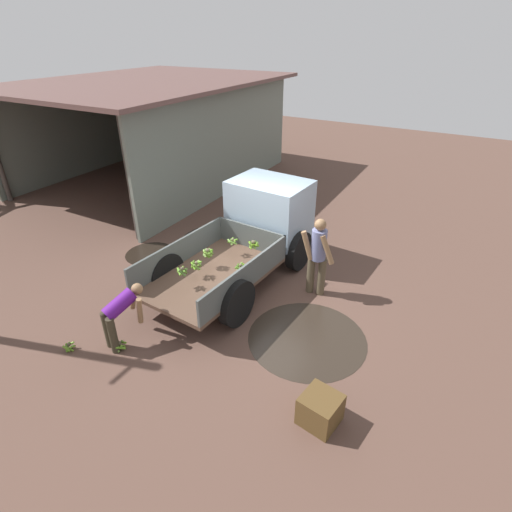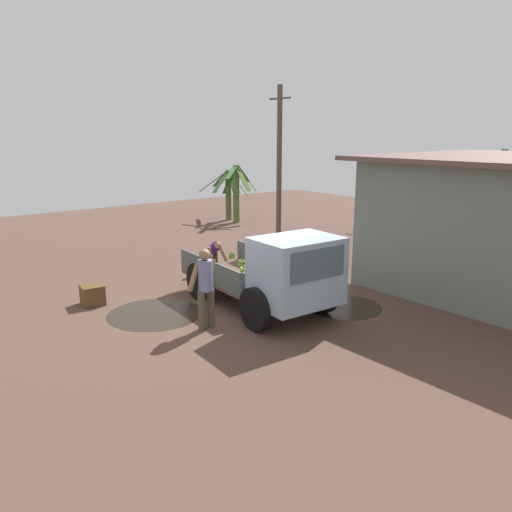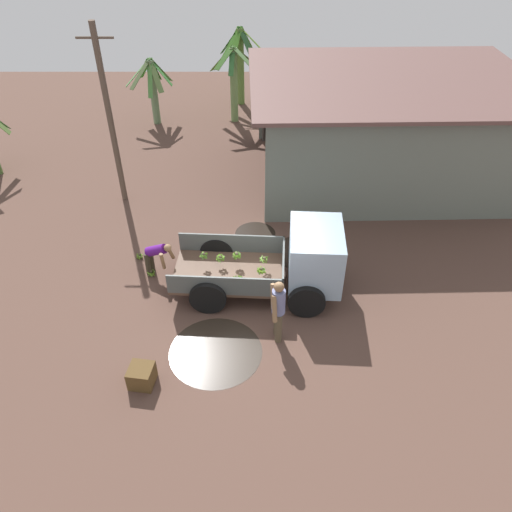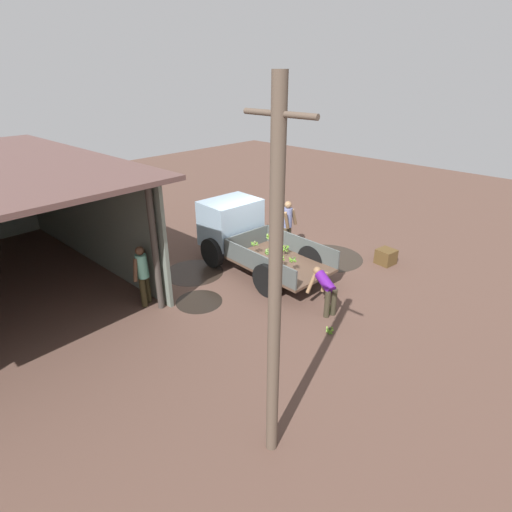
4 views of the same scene
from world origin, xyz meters
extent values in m
plane|color=brown|center=(0.00, 0.00, 0.00)|extent=(36.00, 36.00, 0.00)
cylinder|color=black|center=(1.27, 1.84, 0.00)|extent=(1.81, 1.81, 0.01)
cylinder|color=black|center=(-0.20, 2.81, 0.00)|extent=(1.25, 1.25, 0.01)
cylinder|color=#2D241C|center=(-1.12, -1.95, 0.00)|extent=(2.19, 2.19, 0.01)
cube|color=brown|center=(-0.89, 0.33, 0.51)|extent=(2.99, 1.98, 0.08)
cube|color=#4D5351|center=(-0.84, 1.21, 0.82)|extent=(2.89, 0.22, 0.55)
cube|color=#4D5351|center=(-0.94, -0.55, 0.82)|extent=(2.89, 0.22, 0.55)
cube|color=#4D5351|center=(0.53, 0.25, 0.82)|extent=(0.15, 1.82, 0.55)
cube|color=#94ADC1|center=(1.33, 0.20, 1.20)|extent=(1.41, 1.85, 1.46)
cube|color=#4C606B|center=(1.99, 0.16, 1.49)|extent=(0.11, 1.42, 0.64)
cylinder|color=black|center=(1.19, 1.15, 0.47)|extent=(0.95, 0.27, 0.93)
cylinder|color=black|center=(1.08, -0.73, 0.47)|extent=(0.95, 0.27, 0.93)
cylinder|color=black|center=(-1.27, 1.29, 0.47)|extent=(0.95, 0.27, 0.93)
cylinder|color=black|center=(-1.38, -0.58, 0.47)|extent=(0.95, 0.27, 0.93)
sphere|color=brown|center=(-0.04, -0.16, 1.05)|extent=(0.09, 0.09, 0.09)
cylinder|color=olive|center=(-0.10, -0.18, 0.99)|extent=(0.10, 0.18, 0.14)
cylinder|color=#507518|center=(-0.07, -0.22, 1.00)|extent=(0.18, 0.13, 0.11)
cylinder|color=#71A224|center=(-0.01, -0.22, 1.00)|extent=(0.18, 0.11, 0.12)
cylinder|color=olive|center=(0.02, -0.17, 0.98)|extent=(0.08, 0.17, 0.15)
cylinder|color=#59892F|center=(0.00, -0.12, 0.98)|extent=(0.14, 0.15, 0.16)
cylinder|color=olive|center=(-0.04, -0.10, 0.97)|extent=(0.16, 0.06, 0.16)
cylinder|color=#5E8C1E|center=(-0.09, -0.11, 0.99)|extent=(0.15, 0.16, 0.14)
sphere|color=brown|center=(-0.64, -0.22, 0.81)|extent=(0.07, 0.07, 0.07)
cylinder|color=#63991E|center=(-0.59, -0.19, 0.73)|extent=(0.11, 0.16, 0.17)
cylinder|color=#558928|center=(-0.61, -0.14, 0.76)|extent=(0.19, 0.12, 0.11)
cylinder|color=#5A7C2A|center=(-0.67, -0.16, 0.73)|extent=(0.17, 0.10, 0.16)
cylinder|color=#5B8932|center=(-0.70, -0.20, 0.73)|extent=(0.09, 0.16, 0.17)
cylinder|color=#579228|center=(-0.71, -0.24, 0.75)|extent=(0.10, 0.18, 0.14)
cylinder|color=olive|center=(-0.66, -0.28, 0.74)|extent=(0.18, 0.09, 0.15)
cylinder|color=#578D1F|center=(-0.62, -0.29, 0.76)|extent=(0.19, 0.10, 0.12)
cylinder|color=#4A7C24|center=(-0.59, -0.25, 0.74)|extent=(0.13, 0.17, 0.16)
sphere|color=brown|center=(-1.54, 0.54, 0.97)|extent=(0.08, 0.08, 0.08)
cylinder|color=#69AB2F|center=(-1.60, 0.58, 0.92)|extent=(0.13, 0.17, 0.11)
cylinder|color=#527934|center=(-1.59, 0.52, 0.90)|extent=(0.11, 0.15, 0.15)
cylinder|color=#4F8625|center=(-1.52, 0.50, 0.90)|extent=(0.16, 0.10, 0.15)
cylinder|color=#4C7529|center=(-1.49, 0.53, 0.91)|extent=(0.07, 0.16, 0.14)
cylinder|color=#588022|center=(-1.52, 0.60, 0.92)|extent=(0.17, 0.10, 0.12)
sphere|color=brown|center=(-0.68, 0.57, 0.95)|extent=(0.09, 0.09, 0.09)
cylinder|color=#5A7F35|center=(-0.69, 0.64, 0.89)|extent=(0.18, 0.07, 0.14)
cylinder|color=#82AD4C|center=(-0.74, 0.61, 0.89)|extent=(0.15, 0.16, 0.14)
cylinder|color=#548820|center=(-0.74, 0.56, 0.88)|extent=(0.07, 0.16, 0.16)
cylinder|color=olive|center=(-0.74, 0.53, 0.90)|extent=(0.15, 0.16, 0.13)
cylinder|color=#537F24|center=(-0.67, 0.51, 0.90)|extent=(0.18, 0.08, 0.13)
cylinder|color=#55981E|center=(-0.64, 0.54, 0.89)|extent=(0.14, 0.16, 0.15)
cylinder|color=#538223|center=(-0.61, 0.59, 0.90)|extent=(0.08, 0.19, 0.12)
cylinder|color=#6C9B44|center=(-0.65, 0.62, 0.89)|extent=(0.16, 0.14, 0.14)
sphere|color=brown|center=(-1.12, 0.55, 0.88)|extent=(0.07, 0.07, 0.07)
cylinder|color=#7CA84A|center=(-1.15, 0.51, 0.81)|extent=(0.14, 0.13, 0.16)
cylinder|color=#527624|center=(-1.09, 0.49, 0.82)|extent=(0.17, 0.09, 0.14)
cylinder|color=#5B8233|center=(-1.06, 0.52, 0.82)|extent=(0.11, 0.16, 0.15)
cylinder|color=#67AA2F|center=(-1.04, 0.57, 0.84)|extent=(0.10, 0.18, 0.10)
cylinder|color=#7DA549|center=(-1.07, 0.61, 0.84)|extent=(0.17, 0.14, 0.10)
cylinder|color=#4C741E|center=(-1.14, 0.62, 0.84)|extent=(0.18, 0.10, 0.11)
cylinder|color=#69AD27|center=(-1.18, 0.58, 0.83)|extent=(0.12, 0.17, 0.12)
cylinder|color=#75A939|center=(-1.17, 0.53, 0.82)|extent=(0.09, 0.17, 0.15)
sphere|color=brown|center=(0.03, 0.42, 0.93)|extent=(0.07, 0.07, 0.07)
cylinder|color=#7EB04A|center=(-0.04, 0.45, 0.89)|extent=(0.10, 0.18, 0.10)
cylinder|color=#77B142|center=(-0.02, 0.37, 0.89)|extent=(0.14, 0.16, 0.11)
cylinder|color=olive|center=(0.05, 0.37, 0.86)|extent=(0.14, 0.09, 0.16)
cylinder|color=#5A942A|center=(0.10, 0.42, 0.89)|extent=(0.04, 0.17, 0.11)
cylinder|color=#4D7D22|center=(0.05, 0.49, 0.89)|extent=(0.18, 0.08, 0.10)
cylinder|color=#3F3833|center=(0.15, 9.38, 1.68)|extent=(0.16, 0.16, 3.37)
cylinder|color=#3F3833|center=(0.29, 3.67, 1.68)|extent=(0.16, 0.16, 3.37)
cylinder|color=brown|center=(-4.64, 4.85, 2.83)|extent=(0.19, 0.19, 5.65)
cylinder|color=brown|center=(-4.64, 4.85, 5.20)|extent=(1.06, 0.07, 0.07)
cylinder|color=#4F6435|center=(-10.44, 6.72, 1.15)|extent=(0.28, 0.28, 2.29)
cube|color=#367D24|center=(-10.04, 6.65, 1.77)|extent=(0.83, 0.32, 1.14)
cube|color=#2C6F22|center=(-10.14, 7.12, 1.68)|extent=(0.77, 0.94, 1.33)
cube|color=#448A43|center=(-10.58, 7.11, 1.77)|extent=(0.50, 0.87, 1.15)
cube|color=#396220|center=(-11.15, 6.79, 1.90)|extent=(1.46, 0.37, 0.90)
cube|color=#33562A|center=(-10.75, 6.11, 1.86)|extent=(0.85, 1.35, 0.98)
cube|color=#3C5D32|center=(-10.21, 6.16, 1.88)|extent=(0.63, 1.20, 0.93)
cylinder|color=#6A895F|center=(-4.51, 11.16, 1.35)|extent=(0.31, 0.31, 2.71)
cube|color=#377831|center=(-4.11, 11.15, 2.21)|extent=(0.83, 0.24, 1.12)
cube|color=#3A722E|center=(-4.21, 11.61, 2.15)|extent=(0.84, 1.07, 1.22)
cube|color=#25531E|center=(-4.44, 11.62, 2.18)|extent=(0.33, 0.96, 1.18)
cube|color=#33892A|center=(-4.85, 11.53, 2.24)|extent=(0.89, 0.96, 1.06)
cube|color=#49733F|center=(-5.06, 11.07, 2.21)|extent=(1.14, 0.40, 1.11)
cube|color=#3D4E2A|center=(-4.85, 10.66, 2.30)|extent=(0.86, 1.12, 0.94)
cube|color=#4C873D|center=(-4.49, 10.68, 2.11)|extent=(0.23, 0.97, 1.31)
cube|color=olive|center=(-4.28, 10.81, 2.17)|extent=(0.67, 0.83, 1.18)
cylinder|color=#507034|center=(-9.67, 6.62, 1.29)|extent=(0.29, 0.29, 2.58)
cube|color=#4E692F|center=(-9.25, 6.67, 2.07)|extent=(0.90, 0.38, 1.13)
cube|color=#33672D|center=(-9.43, 7.01, 2.02)|extent=(0.72, 0.94, 1.22)
cube|color=#3E5B22|center=(-9.89, 7.12, 2.21)|extent=(0.70, 1.12, 0.86)
cube|color=#346F2D|center=(-10.19, 6.66, 1.94)|extent=(1.08, 0.35, 1.40)
cube|color=#53702F|center=(-9.97, 6.26, 2.04)|extent=(0.75, 0.85, 1.20)
cube|color=#406C32|center=(-9.37, 6.15, 2.36)|extent=(0.78, 1.06, 0.56)
cylinder|color=#567635|center=(-0.88, 13.41, 1.68)|extent=(0.32, 0.32, 3.37)
cube|color=#375B23|center=(-1.09, 14.09, 2.95)|extent=(0.62, 1.43, 0.96)
cube|color=#1E5217|center=(-1.31, 13.60, 2.80)|extent=(0.99, 0.63, 1.24)
cube|color=#2B5818|center=(-1.35, 13.15, 2.66)|extent=(1.11, 0.80, 1.53)
cube|color=#437F27|center=(-1.05, 12.97, 2.86)|extent=(0.59, 0.99, 1.12)
cube|color=#29512A|center=(-0.59, 13.07, 2.85)|extent=(0.80, 0.88, 1.15)
cylinder|color=#6B8A50|center=(-1.12, 11.40, 1.56)|extent=(0.32, 0.32, 3.11)
cube|color=#3D5C27|center=(-0.70, 11.45, 2.67)|extent=(0.87, 0.36, 1.00)
cube|color=#344C1D|center=(-0.63, 11.97, 2.61)|extent=(1.12, 1.28, 1.13)
cube|color=#3D5A2C|center=(-1.16, 11.91, 2.73)|extent=(0.28, 1.06, 0.87)
cube|color=#4D722D|center=(-1.61, 11.81, 2.54)|extent=(1.14, 1.02, 1.25)
cube|color=#4E8B35|center=(-1.51, 11.38, 2.70)|extent=(0.81, 0.26, 0.93)
cube|color=#274C17|center=(-1.44, 10.97, 2.83)|extent=(0.86, 1.01, 0.69)
cube|color=#3C7D3D|center=(-1.16, 11.04, 2.68)|extent=(0.30, 0.75, 0.98)
cube|color=#466938|center=(-0.63, 10.95, 2.80)|extent=(1.12, 1.05, 0.74)
cylinder|color=brown|center=(0.35, -1.60, 0.42)|extent=(0.18, 0.18, 0.84)
cylinder|color=brown|center=(0.33, -1.36, 0.42)|extent=(0.18, 0.18, 0.84)
cylinder|color=slate|center=(0.34, -1.48, 1.17)|extent=(0.35, 0.34, 0.66)
sphere|color=#8C6746|center=(0.34, -1.48, 1.62)|extent=(0.24, 0.24, 0.24)
cylinder|color=#8C6746|center=(0.24, -1.70, 1.16)|extent=(0.14, 0.35, 0.62)
cylinder|color=#8C6746|center=(0.22, -1.28, 1.15)|extent=(0.14, 0.31, 0.63)
cylinder|color=#373022|center=(-3.07, 1.04, 0.36)|extent=(0.18, 0.18, 0.73)
cylinder|color=#373022|center=(-3.14, 0.84, 0.36)|extent=(0.18, 0.18, 0.73)
cylinder|color=#561680|center=(-2.86, 0.86, 0.84)|extent=(0.68, 0.44, 0.48)
sphere|color=#8C6746|center=(-2.52, 0.76, 1.00)|extent=(0.21, 0.21, 0.21)
cylinder|color=#8C6746|center=(-2.49, 0.94, 0.69)|extent=(0.18, 0.32, 0.53)
cylinder|color=#8C6746|center=(-2.66, 0.61, 0.67)|extent=(0.14, 0.19, 0.55)
cylinder|color=#332C18|center=(0.66, 3.94, 0.40)|extent=(0.21, 0.21, 0.80)
cylinder|color=#332C18|center=(0.77, 3.74, 0.40)|extent=(0.21, 0.21, 0.80)
cylinder|color=#7ED3B8|center=(0.72, 3.84, 1.12)|extent=(0.42, 0.41, 0.64)
sphere|color=brown|center=(0.73, 3.85, 1.55)|extent=(0.23, 0.23, 0.23)
cylinder|color=brown|center=(0.69, 4.06, 1.09)|extent=(0.21, 0.26, 0.60)
cylinder|color=brown|center=(0.93, 3.73, 1.11)|extent=(0.25, 0.33, 0.59)
sphere|color=#443E2C|center=(-3.54, 1.57, 0.13)|extent=(0.06, 0.06, 0.06)
cylinder|color=#81AF3F|center=(-3.49, 1.60, 0.09)|extent=(0.12, 0.15, 0.10)
cylinder|color=#4D7524|center=(-3.54, 1.61, 0.07)|extent=(0.13, 0.04, 0.14)
cylinder|color=#4E861D|center=(-3.57, 1.60, 0.07)|extent=(0.11, 0.12, 0.14)
cylinder|color=#51761E|center=(-3.60, 1.56, 0.10)|extent=(0.06, 0.16, 0.10)
cylinder|color=olive|center=(-3.56, 1.53, 0.07)|extent=(0.12, 0.11, 0.14)
cylinder|color=#57851E|center=(-3.51, 1.52, 0.09)|extent=(0.15, 0.11, 0.11)
cylinder|color=#6E9A42|center=(-3.49, 1.54, 0.08)|extent=(0.09, 0.14, 0.13)
sphere|color=#4E4733|center=(-3.07, 0.81, 0.14)|extent=(0.08, 0.08, 0.08)
cylinder|color=olive|center=(-3.13, 0.83, 0.08)|extent=(0.07, 0.17, 0.14)
cylinder|color=#639E28|center=(-3.10, 0.75, 0.09)|extent=(0.17, 0.12, 0.12)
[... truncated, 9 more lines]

